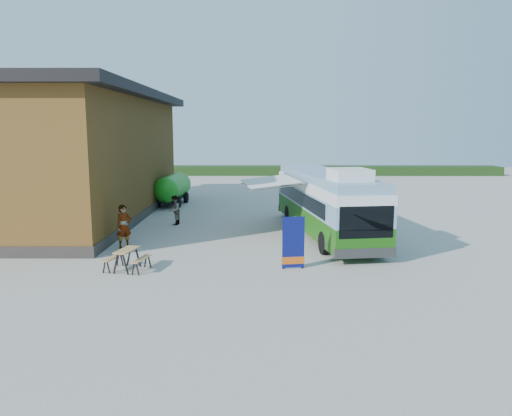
{
  "coord_description": "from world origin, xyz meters",
  "views": [
    {
      "loc": [
        0.26,
        -19.78,
        5.22
      ],
      "look_at": [
        0.14,
        4.39,
        1.4
      ],
      "focal_mm": 35.0,
      "sensor_mm": 36.0,
      "label": 1
    }
  ],
  "objects_px": {
    "bus": "(325,201)",
    "slurry_tanker": "(173,188)",
    "banner": "(293,248)",
    "picnic_table": "(127,255)",
    "person_a": "(124,226)",
    "person_b": "(174,210)"
  },
  "relations": [
    {
      "from": "bus",
      "to": "banner",
      "type": "height_order",
      "value": "bus"
    },
    {
      "from": "picnic_table",
      "to": "person_b",
      "type": "bearing_deg",
      "value": 100.24
    },
    {
      "from": "slurry_tanker",
      "to": "picnic_table",
      "type": "bearing_deg",
      "value": -81.66
    },
    {
      "from": "banner",
      "to": "bus",
      "type": "bearing_deg",
      "value": 63.63
    },
    {
      "from": "person_a",
      "to": "slurry_tanker",
      "type": "xyz_separation_m",
      "value": [
        -0.0,
        12.78,
        0.25
      ]
    },
    {
      "from": "bus",
      "to": "banner",
      "type": "bearing_deg",
      "value": -116.37
    },
    {
      "from": "bus",
      "to": "person_b",
      "type": "relative_size",
      "value": 7.3
    },
    {
      "from": "person_b",
      "to": "slurry_tanker",
      "type": "distance_m",
      "value": 7.49
    },
    {
      "from": "person_b",
      "to": "picnic_table",
      "type": "bearing_deg",
      "value": 4.0
    },
    {
      "from": "bus",
      "to": "banner",
      "type": "distance_m",
      "value": 6.52
    },
    {
      "from": "bus",
      "to": "picnic_table",
      "type": "relative_size",
      "value": 7.27
    },
    {
      "from": "banner",
      "to": "slurry_tanker",
      "type": "distance_m",
      "value": 17.67
    },
    {
      "from": "bus",
      "to": "person_b",
      "type": "xyz_separation_m",
      "value": [
        -7.94,
        2.59,
        -0.9
      ]
    },
    {
      "from": "bus",
      "to": "slurry_tanker",
      "type": "relative_size",
      "value": 2.09
    },
    {
      "from": "bus",
      "to": "person_a",
      "type": "distance_m",
      "value": 9.72
    },
    {
      "from": "picnic_table",
      "to": "banner",
      "type": "bearing_deg",
      "value": 14.42
    },
    {
      "from": "banner",
      "to": "person_a",
      "type": "xyz_separation_m",
      "value": [
        -7.27,
        3.32,
        0.15
      ]
    },
    {
      "from": "banner",
      "to": "slurry_tanker",
      "type": "relative_size",
      "value": 0.35
    },
    {
      "from": "person_b",
      "to": "slurry_tanker",
      "type": "height_order",
      "value": "slurry_tanker"
    },
    {
      "from": "picnic_table",
      "to": "person_a",
      "type": "height_order",
      "value": "person_a"
    },
    {
      "from": "bus",
      "to": "banner",
      "type": "xyz_separation_m",
      "value": [
        -1.99,
        -6.15,
        -0.9
      ]
    },
    {
      "from": "banner",
      "to": "person_b",
      "type": "xyz_separation_m",
      "value": [
        -5.95,
        8.74,
        -0.0
      ]
    }
  ]
}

